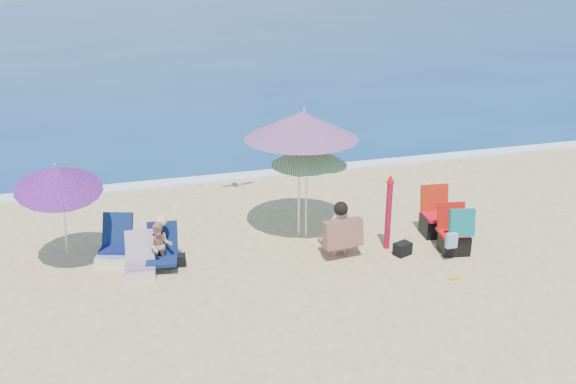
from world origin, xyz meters
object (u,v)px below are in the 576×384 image
object	(u,v)px
furled_umbrella	(389,208)
chair_rainbow	(140,264)
chair_navy	(116,249)
camp_chair_left	(436,221)
umbrella_striped	(309,154)
person_center	(341,230)
umbrella_blue	(58,178)
camp_chair_right	(455,236)
umbrella_turquoise	(301,125)
person_left	(161,245)

from	to	relation	value
furled_umbrella	chair_rainbow	bearing A→B (deg)	176.65
chair_navy	camp_chair_left	distance (m)	5.92
camp_chair_left	furled_umbrella	bearing A→B (deg)	-166.42
umbrella_striped	person_center	size ratio (longest dim) A/B	1.82
umbrella_blue	furled_umbrella	size ratio (longest dim) A/B	1.37
furled_umbrella	camp_chair_right	xyz separation A→B (m)	(1.07, -0.52, -0.45)
umbrella_blue	chair_navy	world-z (taller)	umbrella_blue
furled_umbrella	umbrella_turquoise	bearing A→B (deg)	140.11
furled_umbrella	chair_rainbow	distance (m)	4.40
umbrella_blue	chair_navy	xyz separation A→B (m)	(0.77, 0.01, -1.38)
umbrella_turquoise	camp_chair_left	xyz separation A→B (m)	(2.45, -0.81, -1.84)
chair_rainbow	camp_chair_right	size ratio (longest dim) A/B	0.75
person_center	person_left	xyz separation A→B (m)	(-3.07, 0.43, -0.07)
chair_navy	person_center	distance (m)	3.95
furled_umbrella	chair_navy	distance (m)	4.86
umbrella_blue	chair_rainbow	size ratio (longest dim) A/B	2.81
chair_navy	camp_chair_left	xyz separation A→B (m)	(5.88, -0.66, 0.08)
chair_rainbow	umbrella_blue	bearing A→B (deg)	149.68
umbrella_turquoise	person_center	distance (m)	2.03
umbrella_striped	camp_chair_left	distance (m)	2.78
furled_umbrella	camp_chair_right	distance (m)	1.27
person_center	umbrella_striped	bearing A→B (deg)	107.30
chair_navy	person_center	bearing A→B (deg)	-14.60
camp_chair_left	person_center	bearing A→B (deg)	-170.87
camp_chair_left	person_left	distance (m)	5.14
camp_chair_right	person_left	world-z (taller)	person_left
chair_rainbow	camp_chair_left	world-z (taller)	camp_chair_left
umbrella_striped	camp_chair_left	xyz separation A→B (m)	(2.36, -0.60, -1.35)
camp_chair_right	person_left	distance (m)	5.14
umbrella_striped	camp_chair_right	size ratio (longest dim) A/B	2.04
furled_umbrella	person_center	distance (m)	0.97
umbrella_blue	furled_umbrella	bearing A→B (deg)	-9.55
chair_navy	person_center	size ratio (longest dim) A/B	0.85
umbrella_blue	person_center	bearing A→B (deg)	-12.11
umbrella_striped	camp_chair_right	world-z (taller)	umbrella_striped
chair_navy	chair_rainbow	distance (m)	0.78
person_center	umbrella_turquoise	bearing A→B (deg)	108.16
chair_navy	furled_umbrella	bearing A→B (deg)	-11.19
chair_rainbow	umbrella_turquoise	bearing A→B (deg)	15.24
umbrella_blue	umbrella_striped	bearing A→B (deg)	-0.68
umbrella_blue	chair_navy	size ratio (longest dim) A/B	2.23
person_left	furled_umbrella	bearing A→B (deg)	-5.36
umbrella_striped	furled_umbrella	xyz separation A→B (m)	(1.22, -0.88, -0.85)
umbrella_turquoise	person_left	world-z (taller)	umbrella_turquoise
umbrella_turquoise	chair_rainbow	distance (m)	3.72
umbrella_blue	person_left	xyz separation A→B (m)	(1.51, -0.55, -1.15)
person_left	umbrella_striped	bearing A→B (deg)	10.24
chair_navy	person_left	size ratio (longest dim) A/B	0.92
umbrella_turquoise	chair_rainbow	bearing A→B (deg)	-164.76
chair_navy	umbrella_striped	bearing A→B (deg)	-0.99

